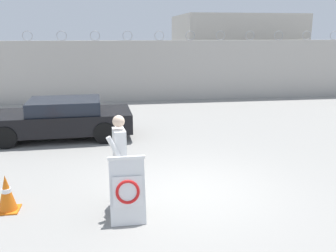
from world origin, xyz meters
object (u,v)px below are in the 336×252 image
barricade_sign (127,188)px  parked_car_front_coupe (60,118)px  security_guard (119,155)px  traffic_cone_near (7,193)px

barricade_sign → parked_car_front_coupe: size_ratio=0.25×
security_guard → parked_car_front_coupe: 5.44m
barricade_sign → traffic_cone_near: size_ratio=1.65×
barricade_sign → security_guard: security_guard is taller
security_guard → parked_car_front_coupe: bearing=-166.8°
security_guard → parked_car_front_coupe: size_ratio=0.39×
security_guard → traffic_cone_near: size_ratio=2.50×
traffic_cone_near → parked_car_front_coupe: 5.13m
security_guard → traffic_cone_near: security_guard is taller
parked_car_front_coupe → barricade_sign: bearing=105.9°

